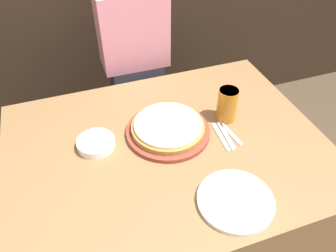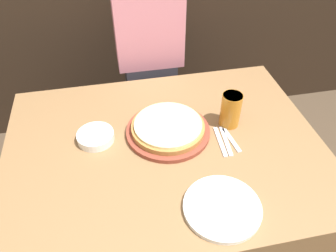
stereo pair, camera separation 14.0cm
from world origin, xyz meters
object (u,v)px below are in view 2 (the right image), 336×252
Objects in this scene: spoon at (231,140)px; beer_glass at (231,109)px; diner_person at (150,71)px; pizza_on_board at (168,128)px; fork at (220,141)px; dinner_knife at (226,141)px; side_bowl at (96,137)px; dinner_plate at (222,207)px.

beer_glass is at bearing 77.25° from spoon.
spoon is 0.12× the size of diner_person.
spoon is (0.26, -0.10, -0.02)m from pizza_on_board.
fork is 1.00× the size of dinner_knife.
pizza_on_board is 0.28m from spoon.
side_bowl is at bearing 168.05° from spoon.
dinner_plate is 1.07m from diner_person.
pizza_on_board reaches higher than dinner_knife.
beer_glass is 0.59m from side_bowl.
pizza_on_board is 2.04× the size of fork.
fork is 0.02m from dinner_knife.
dinner_knife is (0.13, 0.32, -0.01)m from dinner_plate.
dinner_knife is (0.54, -0.12, -0.02)m from side_bowl.
spoon is (0.57, -0.12, -0.02)m from side_bowl.
side_bowl is at bearing 166.93° from fork.
spoon is at bearing -11.95° from side_bowl.
fork is 0.77m from diner_person.
diner_person reaches higher than side_bowl.
dinner_plate is at bearing -85.49° from diner_person.
side_bowl is 0.12× the size of diner_person.
beer_glass is 1.04× the size of spoon.
side_bowl reaches higher than dinner_knife.
pizza_on_board is 0.43m from dinner_plate.
fork is (0.21, -0.10, -0.02)m from pizza_on_board.
spoon is at bearing 0.00° from dinner_knife.
side_bowl is 0.53m from fork.
fork is at bearing 72.62° from dinner_plate.
diner_person is (-0.18, 0.75, -0.09)m from fork.
fork is at bearing 180.00° from spoon.
dinner_plate reaches higher than spoon.
fork is at bearing -25.90° from pizza_on_board.
dinner_knife is 0.03m from spoon.
dinner_knife is at bearing -114.83° from beer_glass.
beer_glass is 1.01× the size of side_bowl.
spoon is at bearing -21.34° from pizza_on_board.
pizza_on_board is 0.31m from side_bowl.
fork is at bearing -124.96° from beer_glass.
diner_person is at bearing 107.43° from spoon.
fork is at bearing -76.13° from diner_person.
dinner_plate is at bearing -46.54° from side_bowl.
dinner_plate is 0.61m from side_bowl.
dinner_knife is 0.78m from diner_person.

